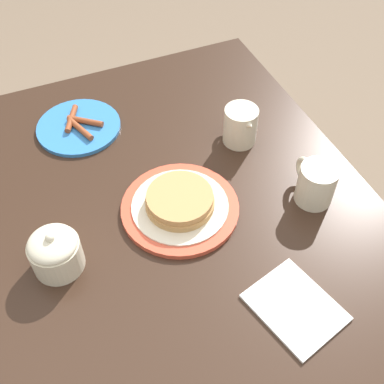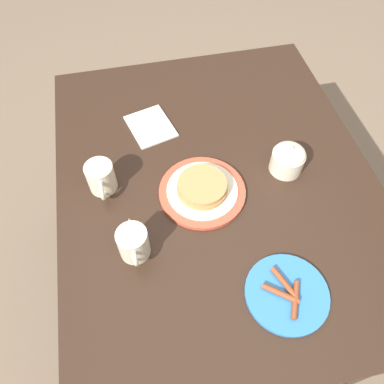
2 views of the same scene
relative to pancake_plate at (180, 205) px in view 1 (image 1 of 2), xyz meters
name	(u,v)px [view 1 (image 1 of 2)]	position (x,y,z in m)	size (l,w,h in m)	color
ground_plane	(173,369)	(-0.04, 0.05, -0.75)	(8.00, 8.00, 0.00)	#7A6651
dining_table	(165,267)	(-0.04, 0.05, -0.14)	(1.14, 0.91, 0.73)	#332116
pancake_plate	(180,205)	(0.00, 0.00, 0.00)	(0.24, 0.24, 0.05)	#DB5138
side_plate_bacon	(79,126)	(0.33, 0.13, -0.01)	(0.20, 0.20, 0.02)	#337AC6
coffee_mug	(315,183)	(-0.08, -0.27, 0.03)	(0.11, 0.08, 0.09)	beige
creamer_pitcher	(240,125)	(0.14, -0.21, 0.03)	(0.12, 0.08, 0.10)	beige
sugar_bowl	(55,252)	(-0.03, 0.26, 0.03)	(0.10, 0.10, 0.10)	beige
napkin	(295,307)	(-0.29, -0.10, -0.01)	(0.18, 0.16, 0.01)	white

